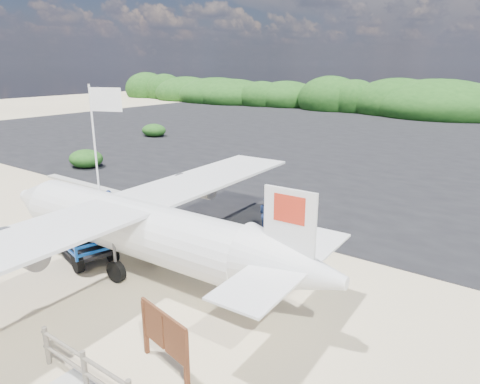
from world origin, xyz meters
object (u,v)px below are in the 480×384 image
object	(u,v)px
baggage_cart	(85,256)
signboard	(166,369)
flagpole	(105,247)
aircraft_small	(269,126)
crew_a	(110,206)
crew_b	(267,214)

from	to	relation	value
baggage_cart	signboard	size ratio (longest dim) A/B	1.66
flagpole	signboard	size ratio (longest dim) A/B	3.26
flagpole	signboard	xyz separation A→B (m)	(7.07, -3.61, 0.00)
flagpole	aircraft_small	size ratio (longest dim) A/B	0.97
aircraft_small	crew_a	bearing A→B (deg)	78.61
crew_a	baggage_cart	bearing A→B (deg)	105.61
signboard	crew_a	world-z (taller)	crew_a
signboard	crew_b	world-z (taller)	crew_b
crew_a	aircraft_small	xyz separation A→B (m)	(-10.98, 31.08, -0.77)
baggage_cart	crew_a	distance (m)	3.72
aircraft_small	signboard	bearing A→B (deg)	87.97
signboard	baggage_cart	bearing A→B (deg)	170.35
baggage_cart	flagpole	bearing A→B (deg)	109.46
aircraft_small	crew_b	bearing A→B (deg)	91.16
signboard	aircraft_small	bearing A→B (deg)	129.72
baggage_cart	crew_a	size ratio (longest dim) A/B	2.07
baggage_cart	signboard	bearing A→B (deg)	-6.44
flagpole	baggage_cart	bearing A→B (deg)	-84.65
flagpole	aircraft_small	distance (m)	35.50
flagpole	aircraft_small	xyz separation A→B (m)	(-13.07, 33.00, 0.00)
flagpole	crew_b	size ratio (longest dim) A/B	3.65
crew_a	crew_b	size ratio (longest dim) A/B	0.89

